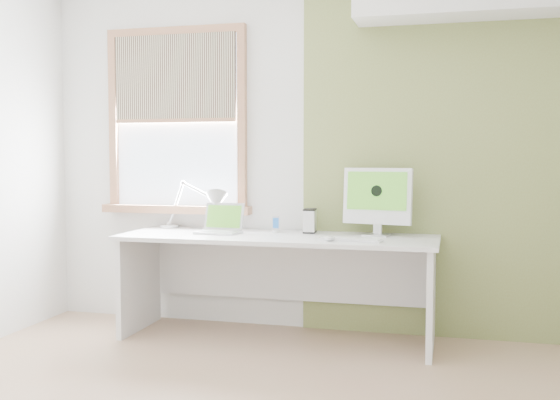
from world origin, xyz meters
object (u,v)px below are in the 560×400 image
(desk, at_px, (279,262))
(laptop, at_px, (221,226))
(desk_lamp, at_px, (207,204))
(external_drive, at_px, (310,221))
(imac, at_px, (378,198))

(desk, distance_m, laptop, 0.50)
(desk_lamp, distance_m, external_drive, 0.78)
(desk_lamp, bearing_deg, laptop, -41.90)
(imac, bearing_deg, external_drive, 176.51)
(laptop, bearing_deg, desk_lamp, 138.10)
(desk_lamp, relative_size, imac, 1.29)
(laptop, height_order, external_drive, laptop)
(desk, height_order, laptop, laptop)
(external_drive, bearing_deg, laptop, -165.68)
(desk, relative_size, external_drive, 12.65)
(desk, height_order, desk_lamp, desk_lamp)
(desk_lamp, height_order, laptop, desk_lamp)
(desk, bearing_deg, external_drive, 39.06)
(desk_lamp, xyz_separation_m, imac, (1.26, -0.01, 0.07))
(laptop, relative_size, external_drive, 1.82)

